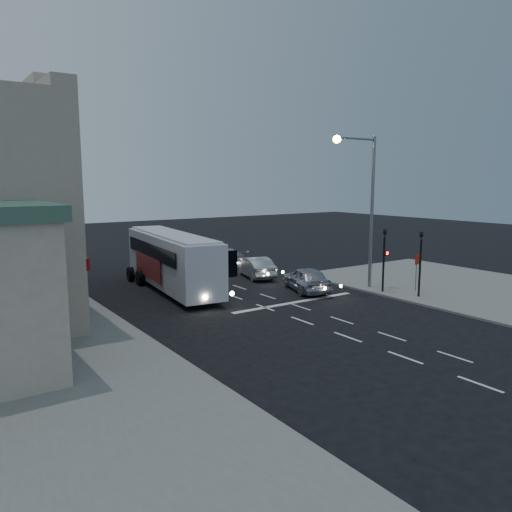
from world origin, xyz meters
TOP-DOWN VIEW (x-y plane):
  - ground at (0.00, 0.00)m, footprint 120.00×120.00m
  - sidewalk_near at (13.00, -4.00)m, footprint 12.00×24.00m
  - road_markings at (1.29, 3.31)m, footprint 8.00×30.55m
  - tour_bus at (-2.08, 8.79)m, footprint 3.57×11.41m
  - car_suv at (4.31, 3.80)m, footprint 3.07×4.70m
  - car_sedan_a at (4.25, 9.11)m, footprint 2.52×4.53m
  - car_sedan_b at (4.54, 14.34)m, footprint 2.43×5.12m
  - car_sedan_c at (4.58, 20.10)m, footprint 3.93×5.80m
  - car_extra at (4.68, 25.27)m, footprint 2.55×4.24m
  - traffic_signal_main at (7.60, 0.78)m, footprint 0.25×0.35m
  - traffic_signal_side at (8.30, -1.20)m, footprint 0.18×0.15m
  - regulatory_sign at (9.30, -0.24)m, footprint 0.45×0.12m
  - streetlight at (7.34, 2.20)m, footprint 3.32×0.44m
  - street_tree at (-8.21, 15.02)m, footprint 4.00×4.00m

SIDE VIEW (x-z plane):
  - ground at x=0.00m, z-range 0.00..0.00m
  - road_markings at x=1.29m, z-range 0.00..0.01m
  - sidewalk_near at x=13.00m, z-range 0.00..0.12m
  - car_extra at x=4.68m, z-range 0.00..1.32m
  - car_sedan_a at x=4.25m, z-range 0.00..1.42m
  - car_sedan_b at x=4.54m, z-range 0.00..1.44m
  - car_sedan_c at x=4.58m, z-range 0.00..1.47m
  - car_suv at x=4.31m, z-range 0.00..1.49m
  - regulatory_sign at x=9.30m, z-range 0.50..2.70m
  - tour_bus at x=-2.08m, z-range 0.14..3.58m
  - traffic_signal_main at x=7.60m, z-range 0.37..4.47m
  - traffic_signal_side at x=8.30m, z-range 0.37..4.47m
  - street_tree at x=-8.21m, z-range 1.40..7.60m
  - streetlight at x=7.34m, z-range 1.23..10.23m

